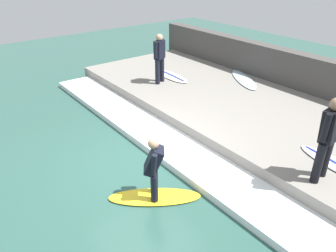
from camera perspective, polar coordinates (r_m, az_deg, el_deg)
ground_plane at (r=7.80m, az=-4.41°, el=-6.14°), size 28.00×28.00×0.00m
concrete_ledge at (r=9.89m, az=13.47°, el=2.34°), size 4.40×12.46×0.43m
back_wall at (r=11.59m, az=21.68°, el=7.93°), size 0.50×13.09×1.55m
wave_foam_crest at (r=8.18m, az=0.66°, el=-3.58°), size 1.18×11.84×0.17m
surfboard_riding at (r=6.72m, az=-2.33°, el=-12.21°), size 1.83×1.52×0.06m
surfer_riding at (r=6.25m, az=-2.47°, el=-6.86°), size 0.53×0.52×1.32m
surfer_waiting_near at (r=6.68m, az=26.17°, el=-1.53°), size 0.58×0.30×1.71m
surfboard_waiting_near at (r=7.71m, az=26.93°, el=-5.82°), size 0.72×1.71×0.07m
surfer_waiting_far at (r=11.03m, az=-1.48°, el=12.11°), size 0.52×0.36×1.64m
surfboard_waiting_far at (r=11.86m, az=0.53°, el=8.75°), size 0.64×1.79×0.07m
surfboard_spare at (r=11.82m, az=13.04°, el=7.94°), size 1.53×2.05×0.06m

